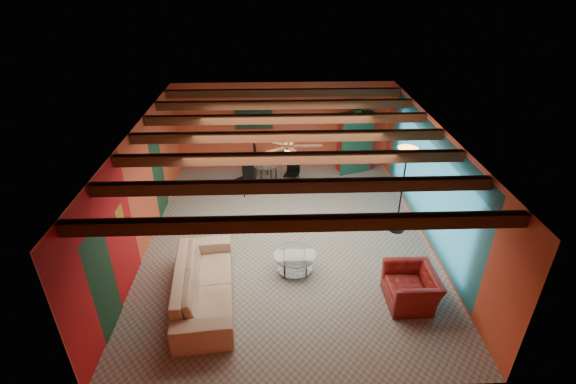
{
  "coord_description": "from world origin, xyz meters",
  "views": [
    {
      "loc": [
        -0.31,
        -8.13,
        5.74
      ],
      "look_at": [
        0.0,
        0.2,
        1.15
      ],
      "focal_mm": 26.06,
      "sensor_mm": 36.0,
      "label": 1
    }
  ],
  "objects_px": {
    "floor_lamp": "(402,191)",
    "vase": "(265,150)",
    "armchair": "(411,287)",
    "potted_plant": "(358,108)",
    "dining_table": "(266,169)",
    "armoire": "(356,143)",
    "sofa": "(204,284)",
    "coffee_table": "(295,263)"
  },
  "relations": [
    {
      "from": "floor_lamp",
      "to": "vase",
      "type": "relative_size",
      "value": 10.98
    },
    {
      "from": "armchair",
      "to": "floor_lamp",
      "type": "height_order",
      "value": "floor_lamp"
    },
    {
      "from": "floor_lamp",
      "to": "potted_plant",
      "type": "bearing_deg",
      "value": 97.48
    },
    {
      "from": "dining_table",
      "to": "armoire",
      "type": "distance_m",
      "value": 2.93
    },
    {
      "from": "vase",
      "to": "floor_lamp",
      "type": "bearing_deg",
      "value": -38.12
    },
    {
      "from": "armoire",
      "to": "vase",
      "type": "relative_size",
      "value": 8.96
    },
    {
      "from": "potted_plant",
      "to": "vase",
      "type": "height_order",
      "value": "potted_plant"
    },
    {
      "from": "armoire",
      "to": "floor_lamp",
      "type": "xyz_separation_m",
      "value": [
        0.45,
        -3.43,
        0.2
      ]
    },
    {
      "from": "potted_plant",
      "to": "sofa",
      "type": "bearing_deg",
      "value": -124.35
    },
    {
      "from": "dining_table",
      "to": "vase",
      "type": "xyz_separation_m",
      "value": [
        0.0,
        0.0,
        0.6
      ]
    },
    {
      "from": "armoire",
      "to": "potted_plant",
      "type": "height_order",
      "value": "potted_plant"
    },
    {
      "from": "dining_table",
      "to": "potted_plant",
      "type": "distance_m",
      "value": 3.27
    },
    {
      "from": "armchair",
      "to": "potted_plant",
      "type": "distance_m",
      "value": 6.09
    },
    {
      "from": "potted_plant",
      "to": "armoire",
      "type": "bearing_deg",
      "value": 0.0
    },
    {
      "from": "dining_table",
      "to": "vase",
      "type": "relative_size",
      "value": 9.7
    },
    {
      "from": "dining_table",
      "to": "armchair",
      "type": "bearing_deg",
      "value": -60.4
    },
    {
      "from": "vase",
      "to": "dining_table",
      "type": "bearing_deg",
      "value": 0.0
    },
    {
      "from": "dining_table",
      "to": "potted_plant",
      "type": "height_order",
      "value": "potted_plant"
    },
    {
      "from": "floor_lamp",
      "to": "potted_plant",
      "type": "distance_m",
      "value": 3.58
    },
    {
      "from": "dining_table",
      "to": "floor_lamp",
      "type": "relative_size",
      "value": 0.88
    },
    {
      "from": "sofa",
      "to": "coffee_table",
      "type": "relative_size",
      "value": 3.03
    },
    {
      "from": "vase",
      "to": "armoire",
      "type": "bearing_deg",
      "value": 18.43
    },
    {
      "from": "sofa",
      "to": "dining_table",
      "type": "relative_size",
      "value": 1.4
    },
    {
      "from": "dining_table",
      "to": "potted_plant",
      "type": "xyz_separation_m",
      "value": [
        2.75,
        0.92,
        1.5
      ]
    },
    {
      "from": "dining_table",
      "to": "armoire",
      "type": "xyz_separation_m",
      "value": [
        2.75,
        0.92,
        0.39
      ]
    },
    {
      "from": "armchair",
      "to": "coffee_table",
      "type": "bearing_deg",
      "value": -114.63
    },
    {
      "from": "armchair",
      "to": "potted_plant",
      "type": "xyz_separation_m",
      "value": [
        -0.05,
        5.85,
        1.66
      ]
    },
    {
      "from": "armchair",
      "to": "coffee_table",
      "type": "distance_m",
      "value": 2.37
    },
    {
      "from": "dining_table",
      "to": "sofa",
      "type": "bearing_deg",
      "value": -103.31
    },
    {
      "from": "armoire",
      "to": "vase",
      "type": "distance_m",
      "value": 2.91
    },
    {
      "from": "coffee_table",
      "to": "armchair",
      "type": "bearing_deg",
      "value": -23.86
    },
    {
      "from": "armchair",
      "to": "vase",
      "type": "relative_size",
      "value": 5.21
    },
    {
      "from": "coffee_table",
      "to": "potted_plant",
      "type": "relative_size",
      "value": 1.95
    },
    {
      "from": "sofa",
      "to": "vase",
      "type": "bearing_deg",
      "value": -19.11
    },
    {
      "from": "sofa",
      "to": "coffee_table",
      "type": "height_order",
      "value": "sofa"
    },
    {
      "from": "sofa",
      "to": "armchair",
      "type": "distance_m",
      "value": 3.93
    },
    {
      "from": "armoire",
      "to": "floor_lamp",
      "type": "distance_m",
      "value": 3.46
    },
    {
      "from": "sofa",
      "to": "floor_lamp",
      "type": "height_order",
      "value": "floor_lamp"
    },
    {
      "from": "floor_lamp",
      "to": "dining_table",
      "type": "bearing_deg",
      "value": 141.88
    },
    {
      "from": "potted_plant",
      "to": "vase",
      "type": "xyz_separation_m",
      "value": [
        -2.75,
        -0.92,
        -0.9
      ]
    },
    {
      "from": "coffee_table",
      "to": "floor_lamp",
      "type": "relative_size",
      "value": 0.41
    },
    {
      "from": "coffee_table",
      "to": "vase",
      "type": "xyz_separation_m",
      "value": [
        -0.64,
        3.98,
        0.87
      ]
    }
  ]
}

